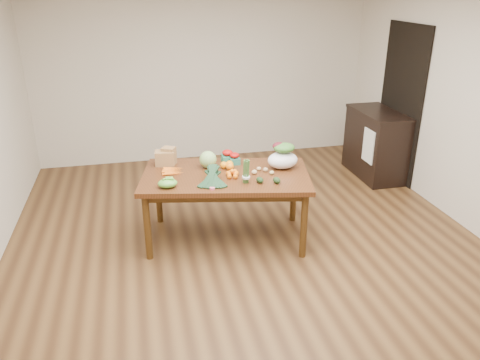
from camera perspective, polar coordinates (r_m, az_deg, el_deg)
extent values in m
plane|color=brown|center=(4.87, 1.48, -8.93)|extent=(6.00, 6.00, 0.00)
cube|color=beige|center=(7.18, -4.49, 13.12)|extent=(5.00, 0.02, 2.70)
cube|color=#572814|center=(4.98, -1.71, -3.27)|extent=(1.86, 1.27, 0.75)
cube|color=black|center=(6.79, 18.98, 8.79)|extent=(0.02, 1.00, 2.10)
cube|color=black|center=(6.88, 16.19, 4.25)|extent=(0.52, 1.02, 0.94)
cube|color=white|center=(6.50, 15.38, 4.02)|extent=(0.02, 0.28, 0.45)
sphere|color=#ACD078|center=(4.97, -3.93, 2.51)|extent=(0.18, 0.18, 0.18)
sphere|color=orange|center=(4.95, -1.99, 1.83)|extent=(0.08, 0.08, 0.08)
sphere|color=orange|center=(4.96, -1.29, 1.92)|extent=(0.08, 0.08, 0.08)
sphere|color=#FFA90F|center=(4.91, -1.23, 1.65)|extent=(0.08, 0.08, 0.08)
ellipsoid|color=#53B33C|center=(4.55, -8.83, -0.40)|extent=(0.19, 0.14, 0.08)
ellipsoid|color=tan|center=(4.81, 1.75, 0.95)|extent=(0.05, 0.05, 0.05)
ellipsoid|color=tan|center=(4.82, 1.77, 0.99)|extent=(0.05, 0.05, 0.05)
ellipsoid|color=tan|center=(4.88, 3.14, 1.27)|extent=(0.05, 0.05, 0.05)
ellipsoid|color=tan|center=(4.91, 2.31, 1.38)|extent=(0.05, 0.04, 0.04)
ellipsoid|color=tan|center=(4.81, 3.89, 0.90)|extent=(0.05, 0.04, 0.04)
ellipsoid|color=black|center=(4.60, 2.44, -0.01)|extent=(0.08, 0.10, 0.06)
ellipsoid|color=black|center=(4.60, 4.49, -0.03)|extent=(0.09, 0.11, 0.06)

